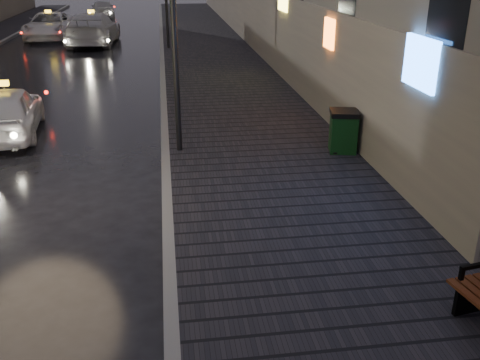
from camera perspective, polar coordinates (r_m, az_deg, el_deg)
The scene contains 9 objects.
ground at distance 8.09m, azimuth -18.35°, elevation -12.78°, with size 120.00×120.00×0.00m, color black.
sidewalk at distance 27.96m, azimuth -3.27°, elevation 13.53°, with size 4.60×58.00×0.15m, color black.
curb at distance 27.86m, azimuth -8.32°, elevation 13.30°, with size 0.20×58.00×0.15m, color slate.
lamp_near at distance 12.55m, azimuth -7.16°, elevation 17.75°, with size 0.36×0.36×5.28m.
trash_bin at distance 13.16m, azimuth 10.97°, elevation 5.18°, with size 0.79×0.79×1.02m.
taxi_near at distance 15.87m, azimuth -23.65°, elevation 6.76°, with size 1.62×4.02×1.37m, color silver.
taxi_mid at distance 31.66m, azimuth -15.44°, elevation 15.30°, with size 2.40×5.91×1.71m, color silver.
taxi_far at distance 34.77m, azimuth -19.63°, elevation 15.25°, with size 2.49×5.40×1.50m, color silver.
car_far at distance 45.36m, azimuth -14.42°, elevation 17.25°, with size 1.67×4.15×1.41m, color #9B9BA2.
Camera 1 is at (1.59, -6.50, 4.55)m, focal length 40.00 mm.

